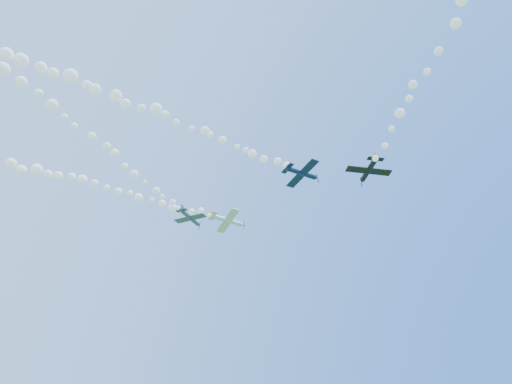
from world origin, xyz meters
TOP-DOWN VIEW (x-y plane):
  - plane_white at (8.27, 12.65)m, footprint 7.97×8.45m
  - smoke_trail_white at (-29.13, 19.64)m, footprint 70.17×15.49m
  - plane_navy at (10.51, -7.78)m, footprint 7.74×8.10m
  - smoke_trail_navy at (-28.47, -4.04)m, footprint 73.42×9.58m
  - plane_grey at (-2.47, 8.37)m, footprint 6.04×6.39m
  - plane_black at (8.01, -23.18)m, footprint 6.20×5.85m

SIDE VIEW (x-z plane):
  - plane_black at x=8.01m, z-range 39.61..41.23m
  - plane_grey at x=-2.47m, z-range 44.34..46.24m
  - smoke_trail_white at x=-29.13m, z-range 49.43..52.72m
  - smoke_trail_navy at x=-28.47m, z-range 49.81..52.80m
  - plane_white at x=8.27m, z-range 50.06..52.69m
  - plane_navy at x=10.51m, z-range 50.43..52.63m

